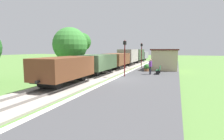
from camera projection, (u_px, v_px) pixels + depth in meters
ground_plane at (110, 81)px, 17.14m from camera, size 160.00×160.00×0.00m
platform_slab at (144, 82)px, 16.06m from camera, size 6.00×60.00×0.25m
platform_edge_stripe at (114, 79)px, 16.98m from camera, size 0.36×60.00×0.01m
track_ballast at (87, 79)px, 17.94m from camera, size 3.80×60.00×0.12m
rail_near at (94, 78)px, 17.69m from camera, size 0.07×60.00×0.14m
rail_far at (81, 77)px, 18.17m from camera, size 0.07×60.00×0.14m
freight_train at (124, 58)px, 30.15m from camera, size 2.50×39.20×2.72m
station_hut at (165, 59)px, 25.05m from camera, size 3.50×5.80×2.78m
bench_near_hut at (159, 70)px, 20.19m from camera, size 0.42×1.50×0.91m
person_waiting at (150, 66)px, 19.77m from camera, size 0.30×0.42×1.71m
potted_planter at (146, 68)px, 22.62m from camera, size 0.64×0.64×0.92m
lamp_post_near at (125, 51)px, 18.19m from camera, size 0.28×0.28×3.70m
lamp_post_far at (142, 51)px, 26.75m from camera, size 0.28×0.28×3.70m
tree_trackside_mid at (70, 45)px, 21.38m from camera, size 4.08×4.08×5.58m
tree_trackside_far at (82, 42)px, 30.02m from camera, size 2.97×2.97×5.70m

